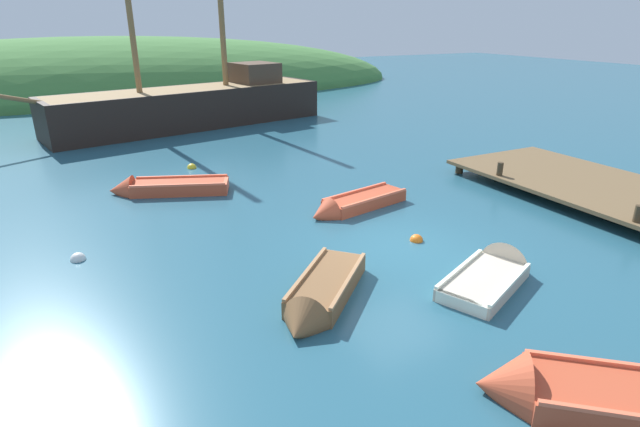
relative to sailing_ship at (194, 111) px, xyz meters
name	(u,v)px	position (x,y,z in m)	size (l,w,h in m)	color
ground_plane	(399,248)	(0.60, -17.97, -0.78)	(120.00, 120.00, 0.00)	#285B70
dock	(602,188)	(8.50, -17.97, -0.40)	(4.63, 9.48, 1.51)	brown
shore_hill	(104,92)	(-3.00, 16.98, -0.78)	(52.38, 18.02, 8.45)	#477F3D
sailing_ship	(194,111)	(0.00, 0.00, 0.00)	(17.35, 6.11, 12.04)	black
rowboat_portside	(353,206)	(0.97, -15.07, -0.66)	(3.54, 1.60, 0.90)	#C64C2D
rowboat_near_dock	(320,298)	(-2.43, -19.43, -0.64)	(2.98, 2.90, 0.96)	brown
rowboat_outer_left	(591,399)	(-0.21, -23.89, -0.64)	(3.68, 3.37, 1.18)	#C64C2D
rowboat_outer_right	(493,275)	(1.50, -20.27, -0.70)	(3.16, 2.24, 1.14)	beige
rowboat_far	(163,189)	(-3.83, -10.81, -0.65)	(3.97, 2.38, 1.00)	#C64C2D
buoy_yellow	(192,168)	(-2.25, -8.25, -0.78)	(0.36, 0.36, 0.36)	yellow
buoy_white	(78,260)	(-6.68, -14.95, -0.78)	(0.36, 0.36, 0.36)	white
buoy_orange	(416,241)	(1.25, -17.84, -0.78)	(0.35, 0.35, 0.35)	orange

